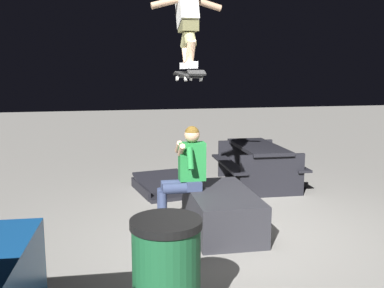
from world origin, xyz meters
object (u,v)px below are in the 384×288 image
object	(u,v)px
person_sitting_on_ledge	(184,171)
skateboard	(188,75)
skater_airborne	(187,18)
kicker_ramp	(165,189)
picnic_table_back	(258,159)
trash_bin	(167,277)
ledge_box_main	(221,211)

from	to	relation	value
person_sitting_on_ledge	skateboard	world-z (taller)	skateboard
skater_airborne	kicker_ramp	bearing A→B (deg)	-0.66
skateboard	picnic_table_back	world-z (taller)	skateboard
kicker_ramp	trash_bin	size ratio (longest dim) A/B	1.41
skateboard	kicker_ramp	size ratio (longest dim) A/B	0.78
person_sitting_on_ledge	trash_bin	xyz separation A→B (m)	(-2.27, 0.64, -0.29)
skateboard	picnic_table_back	bearing A→B (deg)	-42.30
kicker_ramp	trash_bin	distance (m)	4.08
trash_bin	skater_airborne	bearing A→B (deg)	-17.11
ledge_box_main	skater_airborne	bearing A→B (deg)	70.56
person_sitting_on_ledge	skateboard	distance (m)	1.25
ledge_box_main	skater_airborne	world-z (taller)	skater_airborne
skateboard	ledge_box_main	bearing A→B (deg)	-102.15
picnic_table_back	skater_airborne	bearing A→B (deg)	136.86
ledge_box_main	kicker_ramp	world-z (taller)	ledge_box_main
ledge_box_main	person_sitting_on_ledge	distance (m)	0.71
picnic_table_back	skateboard	bearing A→B (deg)	137.70
skater_airborne	picnic_table_back	distance (m)	3.36
ledge_box_main	picnic_table_back	bearing A→B (deg)	-33.52
ledge_box_main	person_sitting_on_ledge	xyz separation A→B (m)	(0.23, 0.44, 0.50)
ledge_box_main	trash_bin	distance (m)	2.32
kicker_ramp	trash_bin	xyz separation A→B (m)	(-4.00, 0.69, 0.41)
person_sitting_on_ledge	kicker_ramp	bearing A→B (deg)	-1.71
skater_airborne	kicker_ramp	xyz separation A→B (m)	(1.81, -0.02, -2.63)
ledge_box_main	skater_airborne	xyz separation A→B (m)	(0.15, 0.41, 2.43)
person_sitting_on_ledge	trash_bin	bearing A→B (deg)	164.20
picnic_table_back	trash_bin	distance (m)	4.71
skater_airborne	picnic_table_back	xyz separation A→B (m)	(1.86, -1.74, -2.19)
skateboard	picnic_table_back	size ratio (longest dim) A/B	0.57
ledge_box_main	skateboard	xyz separation A→B (m)	(0.09, 0.41, 1.74)
picnic_table_back	trash_bin	world-z (taller)	trash_bin
kicker_ramp	picnic_table_back	bearing A→B (deg)	-88.39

